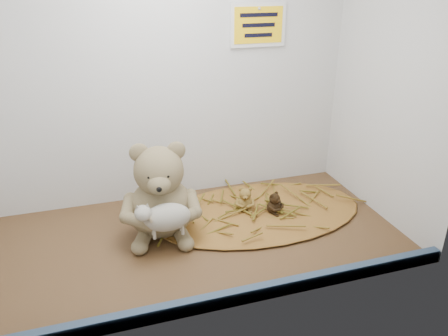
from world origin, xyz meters
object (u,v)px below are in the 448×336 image
object	(u,v)px
main_teddy	(160,190)
mini_teddy_tan	(245,198)
mini_teddy_brown	(274,202)
toy_lamb	(167,217)

from	to	relation	value
main_teddy	mini_teddy_tan	distance (cm)	28.90
mini_teddy_tan	mini_teddy_brown	world-z (taller)	mini_teddy_tan
toy_lamb	mini_teddy_tan	distance (cm)	31.19
mini_teddy_tan	mini_teddy_brown	distance (cm)	9.16
toy_lamb	mini_teddy_brown	world-z (taller)	toy_lamb
toy_lamb	mini_teddy_tan	xyz separation A→B (cm)	(27.19, 14.20, -5.64)
main_teddy	mini_teddy_brown	xyz separation A→B (cm)	(35.01, -0.60, -9.25)
main_teddy	toy_lamb	distance (cm)	10.56
mini_teddy_tan	toy_lamb	bearing A→B (deg)	-131.94
main_teddy	mini_teddy_brown	size ratio (longest dim) A/B	4.05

